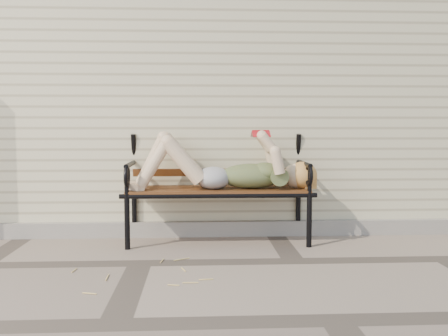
{
  "coord_description": "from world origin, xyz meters",
  "views": [
    {
      "loc": [
        0.47,
        -3.96,
        1.1
      ],
      "look_at": [
        0.71,
        0.54,
        0.72
      ],
      "focal_mm": 40.0,
      "sensor_mm": 36.0,
      "label": 1
    }
  ],
  "objects": [
    {
      "name": "straw_scatter",
      "position": [
        -0.69,
        -0.61,
        0.01
      ],
      "size": [
        2.86,
        1.68,
        0.01
      ],
      "color": "#E9C971",
      "rests_on": "ground"
    },
    {
      "name": "ground",
      "position": [
        0.0,
        0.0,
        0.0
      ],
      "size": [
        80.0,
        80.0,
        0.0
      ],
      "primitive_type": "plane",
      "color": "gray",
      "rests_on": "ground"
    },
    {
      "name": "reading_woman",
      "position": [
        0.67,
        0.69,
        0.72
      ],
      "size": [
        1.76,
        0.4,
        0.55
      ],
      "color": "#0A3246",
      "rests_on": "ground"
    },
    {
      "name": "garden_bench",
      "position": [
        0.66,
        0.84,
        0.68
      ],
      "size": [
        1.86,
        0.74,
        1.21
      ],
      "color": "black",
      "rests_on": "ground"
    },
    {
      "name": "foundation_strip",
      "position": [
        0.0,
        0.97,
        0.07
      ],
      "size": [
        8.0,
        0.1,
        0.15
      ],
      "primitive_type": "cube",
      "color": "#9A948B",
      "rests_on": "ground"
    },
    {
      "name": "house_wall",
      "position": [
        0.0,
        3.0,
        1.5
      ],
      "size": [
        8.0,
        4.0,
        3.0
      ],
      "primitive_type": "cube",
      "color": "beige",
      "rests_on": "ground"
    }
  ]
}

